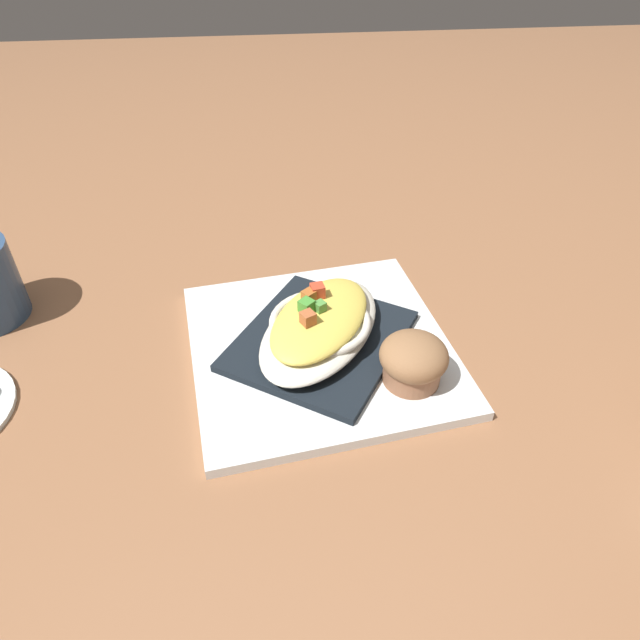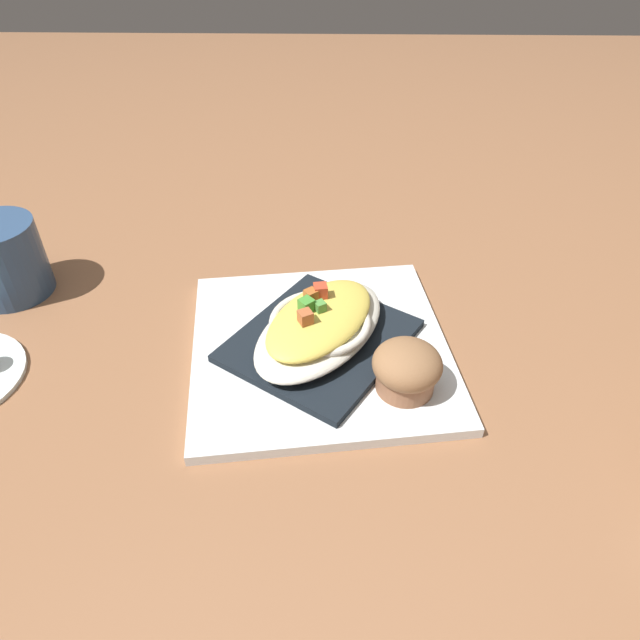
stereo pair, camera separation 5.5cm
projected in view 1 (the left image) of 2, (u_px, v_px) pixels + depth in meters
The scene contains 5 objects.
ground_plane at pixel (320, 351), 0.58m from camera, with size 2.60×2.60×0.00m, color #926241.
square_plate at pixel (320, 347), 0.57m from camera, with size 0.25×0.25×0.01m, color white.
folded_napkin at pixel (320, 340), 0.57m from camera, with size 0.17×0.15×0.01m, color black.
gratin_dish at pixel (320, 324), 0.55m from camera, with size 0.17×0.20×0.05m.
muffin at pixel (413, 360), 0.52m from camera, with size 0.06×0.06×0.05m.
Camera 1 is at (0.05, 0.42, 0.39)m, focal length 32.03 mm.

